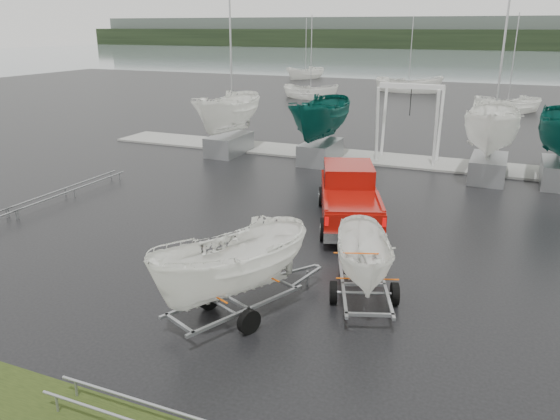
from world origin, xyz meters
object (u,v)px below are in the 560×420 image
at_px(trailer_hitched, 367,218).
at_px(trailer_parked, 232,212).
at_px(boat_hoist, 410,112).
at_px(pickup_truck, 349,193).

height_order(trailer_hitched, trailer_parked, trailer_parked).
bearing_deg(trailer_hitched, trailer_parked, -161.12).
bearing_deg(boat_hoist, trailer_hitched, -83.20).
bearing_deg(boat_hoist, pickup_truck, -91.54).
xyz_separation_m(pickup_truck, trailer_hitched, (2.20, -6.05, 1.30)).
distance_m(pickup_truck, trailer_parked, 8.44).
height_order(trailer_parked, boat_hoist, trailer_parked).
distance_m(pickup_truck, boat_hoist, 10.21).
xyz_separation_m(trailer_hitched, boat_hoist, (-1.92, 16.12, 0.35)).
bearing_deg(trailer_parked, trailer_hitched, 62.67).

